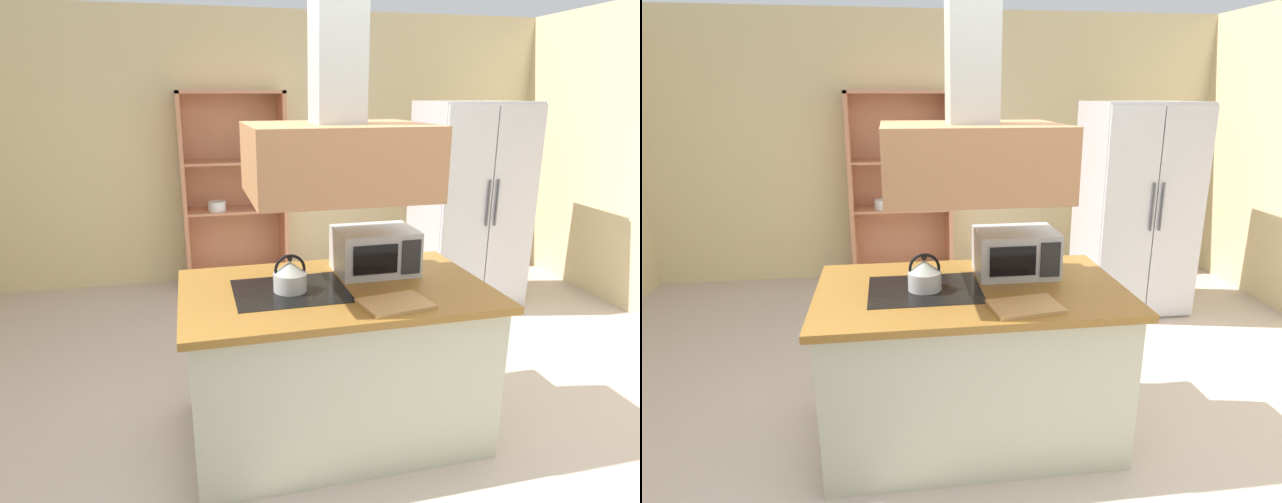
% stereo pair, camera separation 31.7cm
% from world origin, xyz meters
% --- Properties ---
extents(ground_plane, '(7.80, 7.80, 0.00)m').
position_xyz_m(ground_plane, '(0.00, 0.00, 0.00)').
color(ground_plane, beige).
extents(wall_back, '(6.00, 0.12, 2.70)m').
position_xyz_m(wall_back, '(0.00, 3.00, 1.35)').
color(wall_back, beige).
rests_on(wall_back, ground).
extents(kitchen_island, '(1.66, 0.99, 0.90)m').
position_xyz_m(kitchen_island, '(-0.11, 0.03, 0.45)').
color(kitchen_island, '#B9BB9F').
rests_on(kitchen_island, ground).
extents(range_hood, '(0.90, 0.70, 1.29)m').
position_xyz_m(range_hood, '(-0.11, 0.03, 1.71)').
color(range_hood, '#AE754A').
extents(refrigerator, '(0.90, 0.78, 1.85)m').
position_xyz_m(refrigerator, '(1.64, 1.77, 0.92)').
color(refrigerator, '#B6B1B6').
rests_on(refrigerator, ground).
extents(dish_cabinet, '(1.02, 0.40, 1.94)m').
position_xyz_m(dish_cabinet, '(-0.42, 2.78, 0.86)').
color(dish_cabinet, tan).
rests_on(dish_cabinet, ground).
extents(kettle, '(0.18, 0.18, 0.20)m').
position_xyz_m(kettle, '(-0.36, 0.03, 0.99)').
color(kettle, '#B2B3B6').
rests_on(kettle, kitchen_island).
extents(cutting_board, '(0.37, 0.29, 0.02)m').
position_xyz_m(cutting_board, '(0.11, -0.29, 0.91)').
color(cutting_board, '#B3864E').
rests_on(cutting_board, kitchen_island).
extents(microwave, '(0.46, 0.35, 0.26)m').
position_xyz_m(microwave, '(0.18, 0.23, 1.03)').
color(microwave, '#B7BABF').
rests_on(microwave, kitchen_island).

